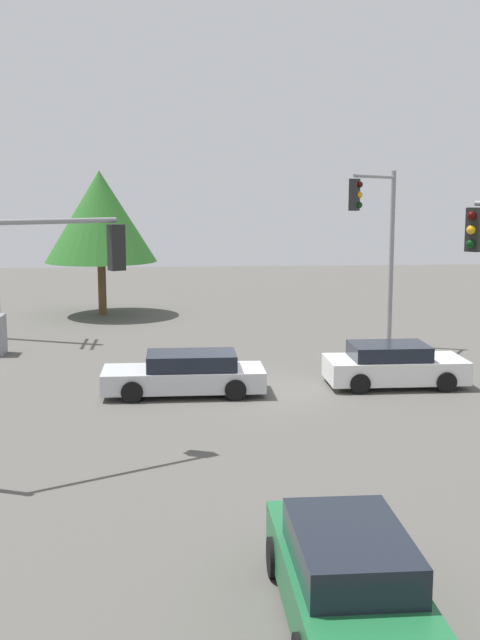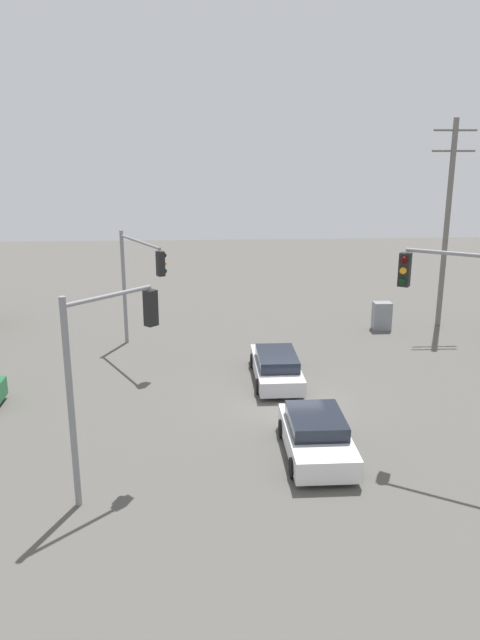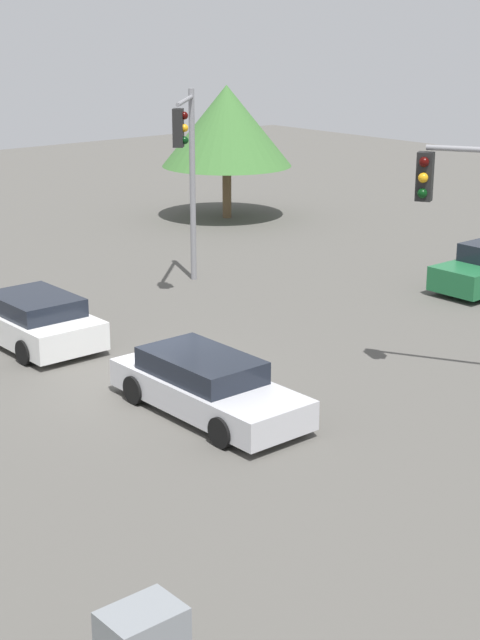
# 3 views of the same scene
# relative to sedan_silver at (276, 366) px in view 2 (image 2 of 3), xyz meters

# --- Properties ---
(ground_plane) EXTENTS (80.00, 80.00, 0.00)m
(ground_plane) POSITION_rel_sedan_silver_xyz_m (-0.17, 1.97, -0.61)
(ground_plane) COLOR #54514C
(sedan_silver) EXTENTS (1.91, 4.77, 1.25)m
(sedan_silver) POSITION_rel_sedan_silver_xyz_m (0.00, 0.00, 0.00)
(sedan_silver) COLOR silver
(sedan_silver) RESTS_ON ground_plane
(sedan_white) EXTENTS (2.06, 4.24, 1.32)m
(sedan_white) POSITION_rel_sedan_silver_xyz_m (-0.53, 6.44, 0.03)
(sedan_white) COLOR silver
(sedan_white) RESTS_ON ground_plane
(traffic_signal_cross) EXTENTS (2.33, 2.34, 5.94)m
(traffic_signal_cross) POSITION_rel_sedan_silver_xyz_m (5.70, 8.03, 3.42)
(traffic_signal_cross) COLOR gray
(traffic_signal_cross) RESTS_ON ground_plane
(traffic_signal_aux) EXTENTS (2.41, 4.16, 5.58)m
(traffic_signal_aux) POSITION_rel_sedan_silver_xyz_m (5.91, -3.79, 3.28)
(traffic_signal_aux) COLOR gray
(traffic_signal_aux) RESTS_ON ground_plane
(utility_pole_tall) EXTENTS (2.20, 0.28, 10.75)m
(utility_pole_tall) POSITION_rel_sedan_silver_xyz_m (-9.73, -7.52, 5.07)
(utility_pole_tall) COLOR slate
(utility_pole_tall) RESTS_ON ground_plane
(electrical_cabinet) EXTENTS (0.93, 0.68, 1.47)m
(electrical_cabinet) POSITION_rel_sedan_silver_xyz_m (-6.42, -6.90, 0.13)
(electrical_cabinet) COLOR gray
(electrical_cabinet) RESTS_ON ground_plane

